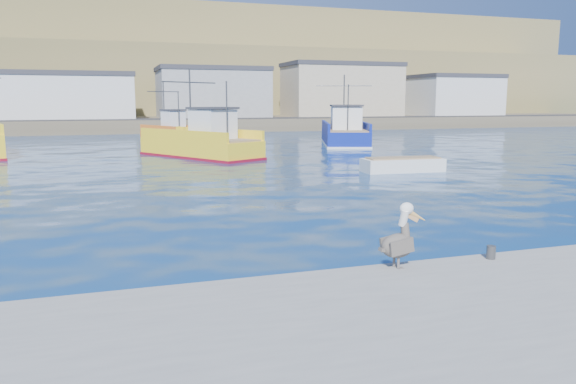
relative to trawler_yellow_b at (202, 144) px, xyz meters
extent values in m
plane|color=#072453|center=(-1.60, -26.39, -0.97)|extent=(260.00, 260.00, 0.00)
cylinder|color=#4C4C4C|center=(1.40, -29.79, -0.32)|extent=(0.20, 0.20, 0.30)
cube|color=brown|center=(-1.60, 45.61, -0.17)|extent=(160.00, 30.00, 1.60)
cube|color=brown|center=(-1.60, 71.61, 5.03)|extent=(180.00, 40.00, 14.00)
cube|color=brown|center=(-1.60, 91.61, 10.03)|extent=(200.00, 40.00, 24.00)
cube|color=#2D2D2D|center=(-1.60, 34.61, 0.68)|extent=(150.00, 5.00, 0.10)
cube|color=silver|center=(-11.60, 40.61, 3.38)|extent=(18.00, 11.00, 5.50)
cube|color=#333338|center=(-11.60, 40.61, 6.43)|extent=(18.36, 11.22, 0.60)
cube|color=gray|center=(8.40, 40.61, 3.88)|extent=(15.00, 10.00, 6.50)
cube|color=#333338|center=(8.40, 40.61, 7.43)|extent=(15.30, 10.20, 0.60)
cube|color=tan|center=(28.40, 40.61, 4.38)|extent=(17.00, 9.00, 7.50)
cube|color=#333338|center=(28.40, 40.61, 8.43)|extent=(17.34, 9.18, 0.60)
cube|color=silver|center=(48.40, 40.61, 3.63)|extent=(13.00, 10.00, 6.00)
cube|color=#333338|center=(48.40, 40.61, 6.93)|extent=(13.26, 10.20, 0.60)
cube|color=yellow|center=(-0.13, 0.23, -0.33)|extent=(7.80, 10.24, 1.28)
cube|color=yellow|center=(1.26, 1.02, 0.65)|extent=(4.92, 8.49, 0.70)
cube|color=yellow|center=(-1.52, -0.55, 0.65)|extent=(4.92, 8.49, 0.70)
cube|color=maroon|center=(-0.13, 0.23, -0.92)|extent=(7.96, 10.44, 0.25)
cube|color=#8C7251|center=(-0.13, 0.23, 0.35)|extent=(7.37, 9.76, 0.10)
cube|color=white|center=(0.59, -1.05, 1.40)|extent=(3.28, 3.31, 2.00)
cube|color=#333338|center=(0.59, -1.05, 2.50)|extent=(3.58, 3.65, 0.15)
cylinder|color=#4C4C4C|center=(-0.62, 1.09, 2.80)|extent=(0.16, 0.16, 5.00)
cylinder|color=#4C4C4C|center=(1.32, -2.34, 2.30)|extent=(0.14, 0.14, 4.00)
cylinder|color=#4C4C4C|center=(-0.62, 1.09, 4.30)|extent=(4.18, 2.41, 0.08)
cube|color=navy|center=(14.47, 7.84, -0.29)|extent=(6.89, 11.14, 1.37)
cube|color=navy|center=(16.11, 7.28, 0.74)|extent=(3.55, 9.82, 0.70)
cube|color=navy|center=(12.84, 8.40, 0.74)|extent=(3.55, 9.82, 0.70)
cube|color=silver|center=(14.47, 7.84, -0.92)|extent=(7.02, 11.36, 0.25)
cube|color=#8C7251|center=(14.47, 7.84, 0.44)|extent=(6.47, 10.65, 0.10)
cube|color=white|center=(13.96, 6.35, 1.49)|extent=(3.29, 3.32, 2.00)
cube|color=#333338|center=(13.96, 6.35, 2.59)|extent=(3.56, 3.68, 0.15)
cylinder|color=#4C4C4C|center=(14.81, 8.83, 2.89)|extent=(0.15, 0.15, 5.00)
cylinder|color=#4C4C4C|center=(13.45, 4.86, 2.39)|extent=(0.13, 0.13, 4.00)
cylinder|color=#4C4C4C|center=(14.81, 8.83, 4.39)|extent=(4.90, 1.74, 0.08)
cube|color=orange|center=(-0.48, 17.43, -0.53)|extent=(5.16, 7.30, 0.89)
cube|color=orange|center=(0.62, 17.93, 0.27)|extent=(2.91, 6.18, 0.70)
cube|color=orange|center=(-1.58, 16.93, 0.27)|extent=(2.91, 6.18, 0.70)
cube|color=#8C7251|center=(-0.48, 17.43, -0.03)|extent=(4.86, 6.96, 0.10)
cube|color=white|center=(-0.05, 16.50, 1.02)|extent=(2.34, 2.30, 2.00)
cube|color=#333338|center=(-0.05, 16.50, 2.12)|extent=(2.55, 2.54, 0.15)
cylinder|color=#4C4C4C|center=(-0.76, 18.06, 2.42)|extent=(0.16, 0.16, 5.00)
cylinder|color=#4C4C4C|center=(0.37, 15.56, 1.92)|extent=(0.13, 0.13, 4.00)
cylinder|color=#4C4C4C|center=(-0.76, 18.06, 3.92)|extent=(3.31, 1.56, 0.08)
cube|color=silver|center=(9.38, -11.84, -0.69)|extent=(4.69, 1.89, 0.92)
cube|color=#8C7251|center=(9.38, -11.84, -0.19)|extent=(4.21, 1.52, 0.09)
cylinder|color=#595451|center=(-0.92, -29.80, -0.34)|extent=(0.06, 0.06, 0.26)
cube|color=#595451|center=(-0.88, -29.80, -0.47)|extent=(0.14, 0.11, 0.01)
cylinder|color=#595451|center=(-0.93, -29.64, -0.34)|extent=(0.06, 0.06, 0.26)
cube|color=#595451|center=(-0.88, -29.64, -0.47)|extent=(0.14, 0.11, 0.01)
ellipsoid|color=#38332D|center=(-0.90, -29.72, 0.00)|extent=(0.78, 0.49, 0.52)
cube|color=#38332D|center=(-0.92, -29.92, 0.02)|extent=(0.58, 0.09, 0.38)
cube|color=#38332D|center=(-0.94, -29.52, 0.02)|extent=(0.58, 0.09, 0.38)
cube|color=#38332D|center=(-1.23, -29.74, -0.06)|extent=(0.21, 0.15, 0.11)
cylinder|color=#38332D|center=(-0.73, -29.71, 0.28)|extent=(0.19, 0.28, 0.41)
cylinder|color=white|center=(-0.77, -29.71, 0.59)|extent=(0.18, 0.28, 0.39)
ellipsoid|color=white|center=(-0.72, -29.71, 0.78)|extent=(0.32, 0.25, 0.26)
cone|color=gold|center=(-0.48, -29.70, 0.61)|extent=(0.53, 0.16, 0.36)
cube|color=tan|center=(-0.57, -29.70, 0.58)|extent=(0.32, 0.06, 0.23)
camera|label=1|loc=(-6.64, -39.84, 2.99)|focal=35.00mm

